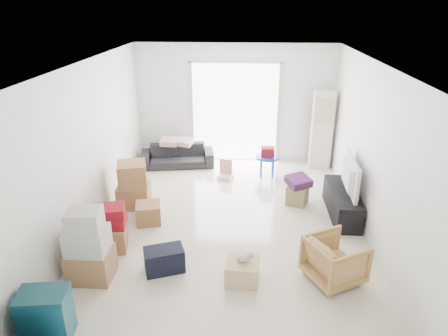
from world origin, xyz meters
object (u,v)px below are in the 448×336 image
tv_console (342,203)px  sofa (177,152)px  ac_tower (322,130)px  armchair (335,258)px  ottoman (297,195)px  wood_crate (242,270)px  television (344,187)px  kids_table (267,155)px  storage_bins (46,315)px

tv_console → sofa: sofa is taller
ac_tower → armchair: size_ratio=2.52×
ottoman → wood_crate: ottoman is taller
ac_tower → television: size_ratio=1.65×
ottoman → kids_table: kids_table is taller
television → armchair: bearing=168.3°
television → storage_bins: 4.96m
sofa → ottoman: (2.56, -1.72, -0.14)m
television → armchair: size_ratio=1.53×
sofa → ottoman: size_ratio=4.62×
tv_console → storage_bins: 4.96m
tv_console → ac_tower: bearing=91.3°
tv_console → ottoman: tv_console is taller
wood_crate → ottoman: bearing=66.6°
television → storage_bins: (-3.90, -3.06, -0.23)m
tv_console → storage_bins: (-3.90, -3.06, 0.08)m
armchair → ottoman: armchair is taller
ac_tower → wood_crate: 4.54m
wood_crate → kids_table: bearing=82.5°
ac_tower → storage_bins: size_ratio=2.81×
kids_table → sofa: bearing=168.4°
kids_table → wood_crate: (-0.47, -3.59, -0.31)m
tv_console → ottoman: bearing=152.6°
ac_tower → ottoman: bearing=-110.3°
kids_table → wood_crate: size_ratio=1.46×
armchair → wood_crate: bearing=65.1°
armchair → ottoman: 2.23m
ac_tower → ottoman: 2.11m
ottoman → kids_table: size_ratio=0.56×
ottoman → armchair: bearing=-83.4°
television → storage_bins: storage_bins is taller
ottoman → wood_crate: (-0.99, -2.29, -0.03)m
sofa → armchair: bearing=-63.4°
armchair → kids_table: bearing=-16.0°
armchair → ottoman: bearing=-21.9°
ottoman → ac_tower: bearing=69.7°
tv_console → ottoman: (-0.74, 0.38, -0.06)m
ac_tower → kids_table: ac_tower is taller
ac_tower → armchair: 4.14m
tv_console → kids_table: 2.11m
armchair → kids_table: size_ratio=1.08×
television → kids_table: kids_table is taller
television → kids_table: size_ratio=1.65×
ac_tower → storage_bins: (-3.85, -5.31, -0.56)m
ac_tower → television: ac_tower is taller
sofa → wood_crate: bearing=-77.7°
storage_bins → kids_table: 5.43m
tv_console → armchair: (-0.48, -1.83, 0.11)m
sofa → kids_table: (2.04, -0.42, 0.14)m
ac_tower → wood_crate: (-1.68, -4.16, -0.73)m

